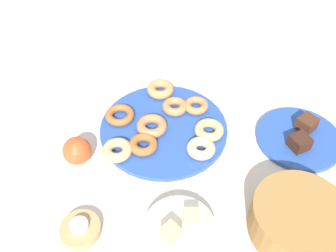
# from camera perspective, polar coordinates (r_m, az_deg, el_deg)

# --- Properties ---
(ground_plane) EXTENTS (2.40, 2.40, 0.00)m
(ground_plane) POSITION_cam_1_polar(r_m,az_deg,el_deg) (1.08, -0.69, -0.63)
(ground_plane) COLOR beige
(donut_plate) EXTENTS (0.38, 0.38, 0.02)m
(donut_plate) POSITION_cam_1_polar(r_m,az_deg,el_deg) (1.08, -0.69, -0.35)
(donut_plate) COLOR #284C9E
(donut_plate) RESTS_ON ground_plane
(donut_0) EXTENTS (0.09, 0.09, 0.02)m
(donut_0) POSITION_cam_1_polar(r_m,az_deg,el_deg) (1.12, 4.51, 3.28)
(donut_0) COLOR #B27547
(donut_0) RESTS_ON donut_plate
(donut_1) EXTENTS (0.12, 0.12, 0.03)m
(donut_1) POSITION_cam_1_polar(r_m,az_deg,el_deg) (1.05, 6.58, -0.63)
(donut_1) COLOR tan
(donut_1) RESTS_ON donut_plate
(donut_2) EXTENTS (0.12, 0.12, 0.02)m
(donut_2) POSITION_cam_1_polar(r_m,az_deg,el_deg) (1.10, -7.69, 1.74)
(donut_2) COLOR #995B2D
(donut_2) RESTS_ON donut_plate
(donut_3) EXTENTS (0.12, 0.12, 0.03)m
(donut_3) POSITION_cam_1_polar(r_m,az_deg,el_deg) (1.06, -2.59, 0.02)
(donut_3) COLOR #B27547
(donut_3) RESTS_ON donut_plate
(donut_4) EXTENTS (0.09, 0.09, 0.03)m
(donut_4) POSITION_cam_1_polar(r_m,az_deg,el_deg) (1.18, -1.22, 5.90)
(donut_4) COLOR #C6844C
(donut_4) RESTS_ON donut_plate
(donut_5) EXTENTS (0.11, 0.11, 0.03)m
(donut_5) POSITION_cam_1_polar(r_m,az_deg,el_deg) (1.12, 1.10, 3.14)
(donut_5) COLOR #B27547
(donut_5) RESTS_ON donut_plate
(donut_6) EXTENTS (0.10, 0.10, 0.02)m
(donut_6) POSITION_cam_1_polar(r_m,az_deg,el_deg) (1.01, -3.96, -2.95)
(donut_6) COLOR #995B2D
(donut_6) RESTS_ON donut_plate
(donut_7) EXTENTS (0.11, 0.11, 0.03)m
(donut_7) POSITION_cam_1_polar(r_m,az_deg,el_deg) (1.00, -8.13, -3.83)
(donut_7) COLOR tan
(donut_7) RESTS_ON donut_plate
(donut_8) EXTENTS (0.11, 0.11, 0.03)m
(donut_8) POSITION_cam_1_polar(r_m,az_deg,el_deg) (1.00, 5.30, -3.57)
(donut_8) COLOR #EABC84
(donut_8) RESTS_ON donut_plate
(cake_plate) EXTENTS (0.25, 0.25, 0.02)m
(cake_plate) POSITION_cam_1_polar(r_m,az_deg,el_deg) (1.12, 20.12, -1.82)
(cake_plate) COLOR #284C9E
(cake_plate) RESTS_ON ground_plane
(brownie_near) EXTENTS (0.06, 0.06, 0.04)m
(brownie_near) POSITION_cam_1_polar(r_m,az_deg,el_deg) (1.13, 21.28, 0.38)
(brownie_near) COLOR #472819
(brownie_near) RESTS_ON cake_plate
(brownie_far) EXTENTS (0.05, 0.05, 0.04)m
(brownie_far) POSITION_cam_1_polar(r_m,az_deg,el_deg) (1.07, 20.29, -2.47)
(brownie_far) COLOR #381E14
(brownie_far) RESTS_ON cake_plate
(candle_holder) EXTENTS (0.10, 0.10, 0.02)m
(candle_holder) POSITION_cam_1_polar(r_m,az_deg,el_deg) (0.90, -13.79, -15.74)
(candle_holder) COLOR tan
(candle_holder) RESTS_ON ground_plane
(tealight) EXTENTS (0.04, 0.04, 0.01)m
(tealight) POSITION_cam_1_polar(r_m,az_deg,el_deg) (0.89, -14.00, -15.18)
(tealight) COLOR silver
(tealight) RESTS_ON candle_holder
(basket) EXTENTS (0.31, 0.31, 0.09)m
(basket) POSITION_cam_1_polar(r_m,az_deg,el_deg) (0.91, 20.11, -13.92)
(basket) COLOR olive
(basket) RESTS_ON ground_plane
(fruit_bowl) EXTENTS (0.17, 0.17, 0.04)m
(fruit_bowl) POSITION_cam_1_polar(r_m,az_deg,el_deg) (0.87, 1.82, -16.36)
(fruit_bowl) COLOR silver
(fruit_bowl) RESTS_ON ground_plane
(melon_chunk_left) EXTENTS (0.05, 0.05, 0.04)m
(melon_chunk_left) POSITION_cam_1_polar(r_m,az_deg,el_deg) (0.85, 3.73, -14.45)
(melon_chunk_left) COLOR #DBD67A
(melon_chunk_left) RESTS_ON fruit_bowl
(melon_chunk_right) EXTENTS (0.05, 0.05, 0.04)m
(melon_chunk_right) POSITION_cam_1_polar(r_m,az_deg,el_deg) (0.83, 0.39, -16.73)
(melon_chunk_right) COLOR #DBD67A
(melon_chunk_right) RESTS_ON fruit_bowl
(apple) EXTENTS (0.08, 0.08, 0.08)m
(apple) POSITION_cam_1_polar(r_m,az_deg,el_deg) (1.01, -14.39, -3.65)
(apple) COLOR #CC4C23
(apple) RESTS_ON ground_plane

